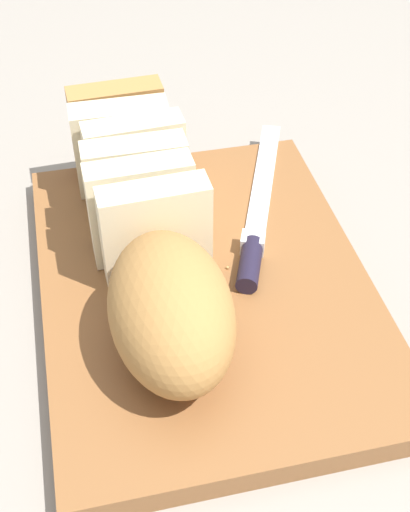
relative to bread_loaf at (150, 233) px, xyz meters
The scene contains 7 objects.
ground_plane 0.09m from the bread_loaf, 109.26° to the right, with size 3.00×3.00×0.00m, color gray.
cutting_board 0.08m from the bread_loaf, 109.26° to the right, with size 0.42×0.31×0.03m, color brown.
bread_loaf is the anchor object (origin of this frame).
bread_knife 0.12m from the bread_loaf, 75.79° to the right, with size 0.28×0.12×0.02m.
crumb_near_knife 0.09m from the bread_loaf, 96.48° to the right, with size 0.00×0.00×0.00m, color tan.
crumb_near_loaf 0.06m from the bread_loaf, 125.93° to the right, with size 0.01×0.01×0.01m, color tan.
crumb_stray_left 0.08m from the bread_loaf, 46.45° to the right, with size 0.01×0.01×0.01m, color tan.
Camera 1 is at (-0.46, 0.10, 0.50)m, focal length 48.51 mm.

